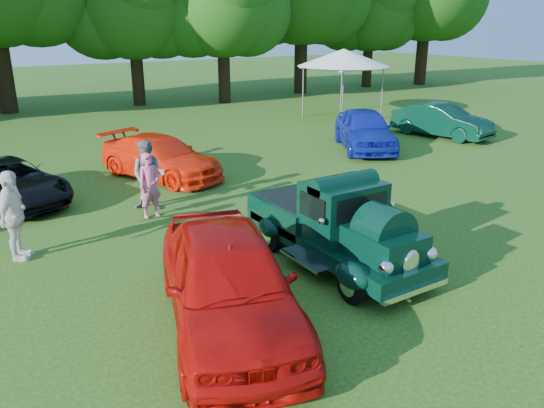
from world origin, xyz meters
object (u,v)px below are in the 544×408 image
spectator_pink (150,185)px  back_car_orange (161,157)px  red_convertible (228,281)px  spectator_white (13,216)px  back_car_blue (365,129)px  canopy_tent (344,58)px  spectator_grey (149,175)px  hero_pickup (335,227)px  back_car_green (442,121)px  back_car_black (9,182)px

spectator_pink → back_car_orange: bearing=56.7°
red_convertible → spectator_white: bearing=135.9°
back_car_orange → spectator_pink: size_ratio=2.70×
back_car_blue → canopy_tent: canopy_tent is taller
spectator_pink → spectator_grey: (0.19, 0.59, 0.10)m
red_convertible → back_car_blue: (10.79, 8.78, -0.05)m
back_car_blue → spectator_grey: spectator_grey is taller
spectator_pink → spectator_grey: 0.63m
spectator_grey → spectator_white: bearing=-122.0°
hero_pickup → back_car_green: size_ratio=1.06×
hero_pickup → back_car_orange: 8.23m
hero_pickup → back_car_black: size_ratio=1.06×
red_convertible → back_car_orange: (2.36, 9.26, -0.18)m
red_convertible → back_car_blue: red_convertible is taller
spectator_white → canopy_tent: (17.22, 10.10, 2.11)m
hero_pickup → back_car_orange: bearing=95.2°
back_car_blue → spectator_grey: 10.12m
spectator_grey → spectator_white: (-3.56, -1.60, 0.03)m
red_convertible → back_car_green: (15.30, 8.77, -0.13)m
back_car_green → spectator_white: (-17.90, -3.95, 0.27)m
back_car_green → canopy_tent: bearing=85.3°
back_car_orange → spectator_white: spectator_white is taller
hero_pickup → spectator_pink: bearing=116.2°
back_car_black → spectator_grey: size_ratio=2.30×
hero_pickup → back_car_blue: 10.89m
back_car_blue → spectator_grey: (-9.83, -2.37, 0.15)m
back_car_orange → back_car_blue: (8.43, -0.48, 0.13)m
spectator_pink → canopy_tent: canopy_tent is taller
back_car_orange → canopy_tent: bearing=4.4°
spectator_pink → canopy_tent: bearing=24.9°
spectator_grey → back_car_orange: bearing=97.6°
spectator_grey → canopy_tent: 16.23m
back_car_black → canopy_tent: 18.03m
back_car_black → back_car_green: size_ratio=1.00×
hero_pickup → canopy_tent: bearing=50.3°
red_convertible → canopy_tent: 21.00m
back_car_orange → back_car_green: 12.95m
spectator_pink → spectator_white: 3.52m
red_convertible → back_car_green: size_ratio=1.14×
back_car_orange → back_car_blue: back_car_blue is taller
red_convertible → back_car_black: size_ratio=1.14×
back_car_blue → spectator_pink: size_ratio=2.74×
back_car_black → spectator_pink: bearing=-63.8°
red_convertible → spectator_grey: bearing=99.1°
back_car_blue → back_car_green: size_ratio=1.07×
back_car_black → back_car_orange: back_car_orange is taller
canopy_tent → spectator_pink: bearing=-146.7°
red_convertible → spectator_white: spectator_white is taller
hero_pickup → spectator_pink: size_ratio=2.72×
spectator_pink → canopy_tent: size_ratio=0.34×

